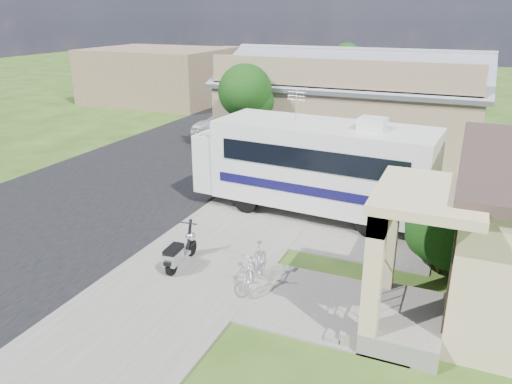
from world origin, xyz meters
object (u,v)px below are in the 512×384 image
at_px(motorhome, 314,164).
at_px(shrub, 447,225).
at_px(pickup_truck, 240,125).
at_px(van, 278,102).
at_px(garden_hose, 368,300).
at_px(bicycle, 255,268).
at_px(scooter, 179,252).

xyz_separation_m(motorhome, shrub, (4.50, -2.71, -0.41)).
height_order(shrub, pickup_truck, shrub).
distance_m(van, garden_hose, 22.94).
bearing_deg(van, bicycle, -66.62).
bearing_deg(van, garden_hose, -59.59).
bearing_deg(garden_hose, pickup_truck, 125.41).
height_order(motorhome, pickup_truck, motorhome).
distance_m(scooter, bicycle, 2.29).
distance_m(pickup_truck, garden_hose, 16.94).
relative_size(motorhome, pickup_truck, 1.43).
xyz_separation_m(van, garden_hose, (10.13, -20.57, -0.87)).
bearing_deg(bicycle, scooter, 173.88).
height_order(pickup_truck, garden_hose, pickup_truck).
height_order(bicycle, garden_hose, bicycle).
xyz_separation_m(motorhome, scooter, (-2.17, -5.38, -1.30)).
distance_m(scooter, pickup_truck, 14.85).
distance_m(bicycle, pickup_truck, 15.77).
height_order(shrub, scooter, shrub).
bearing_deg(pickup_truck, van, -75.84).
height_order(scooter, van, van).
bearing_deg(garden_hose, bicycle, -172.87).
relative_size(shrub, bicycle, 1.51).
distance_m(motorhome, pickup_truck, 11.12).
height_order(scooter, garden_hose, scooter).
bearing_deg(pickup_truck, scooter, 119.75).
bearing_deg(scooter, pickup_truck, 104.18).
height_order(scooter, bicycle, scooter).
bearing_deg(motorhome, shrub, -26.71).
distance_m(scooter, garden_hose, 5.16).
relative_size(van, garden_hose, 18.29).
xyz_separation_m(motorhome, garden_hose, (2.97, -5.08, -1.72)).
xyz_separation_m(scooter, garden_hose, (5.14, 0.30, -0.42)).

